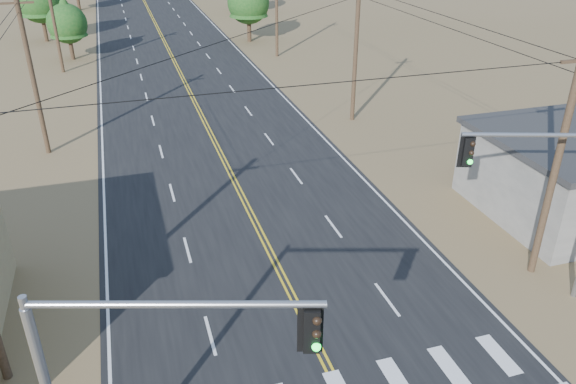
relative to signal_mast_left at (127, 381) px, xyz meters
name	(u,v)px	position (x,y,z in m)	size (l,w,h in m)	color
road	(216,145)	(6.27, 24.47, -4.91)	(15.00, 200.00, 0.02)	black
utility_pole_left_mid	(32,74)	(-4.23, 26.47, 0.20)	(1.80, 0.30, 10.00)	#4C3826
utility_pole_left_far	(53,16)	(-4.23, 46.47, 0.20)	(1.80, 0.30, 10.00)	#4C3826
utility_pole_right_near	(557,164)	(16.77, 6.47, 0.20)	(1.80, 0.30, 10.00)	#4C3826
utility_pole_right_mid	(356,50)	(16.77, 26.47, 0.20)	(1.80, 0.30, 10.00)	#4C3826
utility_pole_right_far	(277,5)	(16.77, 46.47, 0.20)	(1.80, 0.30, 10.00)	#4C3826
signal_mast_left	(127,381)	(0.00, 0.00, 0.00)	(6.01, 2.09, 7.24)	gray
signal_mast_right	(561,190)	(15.75, 4.96, -0.07)	(5.41, 1.94, 7.20)	gray
tree_left_near	(66,19)	(-3.49, 51.30, -0.96)	(3.88, 3.88, 6.46)	#3F2D1E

